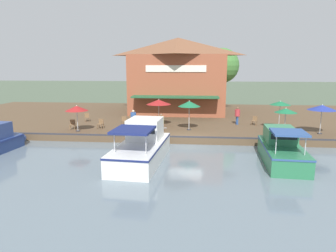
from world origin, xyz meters
name	(u,v)px	position (x,y,z in m)	size (l,w,h in m)	color
ground_plane	(186,145)	(0.00, 0.00, 0.00)	(220.00, 220.00, 0.00)	#4C5B47
quay_deck	(190,118)	(-11.00, 0.00, 0.30)	(22.00, 56.00, 0.60)	brown
quay_edge_fender	(186,137)	(-0.10, 0.00, 0.65)	(0.20, 50.40, 0.10)	#2D2D33
waterfront_restaurant	(178,75)	(-13.41, -1.50, 5.04)	(9.50, 11.26, 8.73)	brown
patio_umbrella_mid_patio_right	(280,103)	(-3.90, 7.93, 2.90)	(1.76, 1.76, 2.52)	#B7B7B7
patio_umbrella_by_entrance	(189,104)	(-2.99, 0.14, 2.87)	(1.91, 1.91, 2.56)	#B7B7B7
patio_umbrella_far_corner	(322,108)	(-2.47, 10.84, 2.76)	(2.23, 2.23, 2.41)	#B7B7B7
patio_umbrella_back_row	(286,111)	(-1.45, 7.73, 2.62)	(1.72, 1.72, 2.24)	#B7B7B7
patio_umbrella_mid_patio_left	(159,102)	(-4.57, -2.70, 2.82)	(2.25, 2.25, 2.49)	#B7B7B7
patio_umbrella_near_quay_edge	(77,108)	(-1.53, -9.25, 2.56)	(1.89, 1.89, 2.22)	#B7B7B7
cafe_chair_under_first_umbrella	(73,124)	(-2.25, -10.01, 1.08)	(0.53, 0.53, 0.85)	brown
cafe_chair_back_row_seat	(255,120)	(-5.81, 6.22, 1.08)	(0.59, 0.59, 0.85)	brown
cafe_chair_beside_entrance	(101,123)	(-2.86, -7.69, 1.08)	(0.50, 0.50, 0.85)	brown
cafe_chair_facing_river	(124,120)	(-4.42, -5.93, 1.08)	(0.57, 0.57, 0.85)	brown
cafe_chair_mid_patio	(87,117)	(-6.21, -10.18, 1.08)	(0.57, 0.57, 0.85)	brown
cafe_chair_far_corner_seat	(130,119)	(-5.37, -5.54, 1.08)	(0.57, 0.57, 0.85)	brown
person_at_quay_edge	(133,117)	(-2.73, -4.68, 1.68)	(0.49, 0.49, 1.72)	#4C4C56
person_near_entrance	(161,121)	(-1.51, -2.11, 1.60)	(0.46, 0.46, 1.61)	#4C4C56
person_mid_patio	(237,114)	(-5.92, 4.62, 1.64)	(0.47, 0.47, 1.67)	#2D5193
motorboat_distant_upstream	(144,145)	(3.90, -2.59, 0.97)	(8.00, 3.08, 2.58)	white
motorboat_outer_channel	(280,148)	(3.37, 6.14, 0.87)	(6.78, 2.61, 2.29)	#287047
tree_behind_restaurant	(145,73)	(-18.23, -6.34, 5.21)	(5.16, 4.92, 7.20)	brown
tree_upstream_bank	(220,67)	(-18.54, 3.83, 6.04)	(4.88, 4.65, 7.90)	brown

